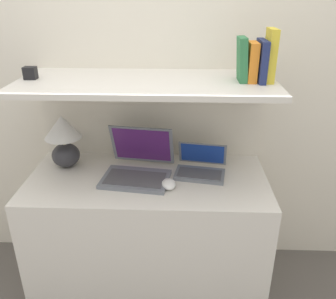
% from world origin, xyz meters
% --- Properties ---
extents(wall_back, '(6.00, 0.05, 2.40)m').
position_xyz_m(wall_back, '(0.00, 0.67, 1.20)').
color(wall_back, silver).
rests_on(wall_back, ground_plane).
extents(desk, '(1.29, 0.61, 0.75)m').
position_xyz_m(desk, '(0.00, 0.30, 0.38)').
color(desk, silver).
rests_on(desk, ground_plane).
extents(back_riser, '(1.29, 0.04, 1.24)m').
position_xyz_m(back_riser, '(0.00, 0.63, 0.62)').
color(back_riser, silver).
rests_on(back_riser, ground_plane).
extents(shelf, '(1.29, 0.55, 0.03)m').
position_xyz_m(shelf, '(0.00, 0.37, 1.26)').
color(shelf, silver).
rests_on(shelf, back_riser).
extents(table_lamp, '(0.21, 0.21, 0.30)m').
position_xyz_m(table_lamp, '(-0.48, 0.43, 0.93)').
color(table_lamp, '#2D2D33').
rests_on(table_lamp, desk).
extents(laptop_large, '(0.39, 0.37, 0.26)m').
position_xyz_m(laptop_large, '(-0.05, 0.33, 0.81)').
color(laptop_large, slate).
rests_on(laptop_large, desk).
extents(laptop_small, '(0.30, 0.25, 0.16)m').
position_xyz_m(laptop_small, '(0.29, 0.37, 0.79)').
color(laptop_small, slate).
rests_on(laptop_small, desk).
extents(computer_mouse, '(0.08, 0.11, 0.04)m').
position_xyz_m(computer_mouse, '(0.12, 0.20, 0.78)').
color(computer_mouse, white).
rests_on(computer_mouse, desk).
extents(router_box, '(0.13, 0.07, 0.14)m').
position_xyz_m(router_box, '(0.06, 0.53, 0.83)').
color(router_box, gray).
rests_on(router_box, desk).
extents(book_yellow, '(0.04, 0.13, 0.25)m').
position_xyz_m(book_yellow, '(0.60, 0.37, 1.40)').
color(book_yellow, gold).
rests_on(book_yellow, shelf).
extents(book_navy, '(0.03, 0.17, 0.20)m').
position_xyz_m(book_navy, '(0.56, 0.37, 1.37)').
color(book_navy, navy).
rests_on(book_navy, shelf).
extents(book_orange, '(0.04, 0.12, 0.19)m').
position_xyz_m(book_orange, '(0.51, 0.37, 1.36)').
color(book_orange, orange).
rests_on(book_orange, shelf).
extents(book_green, '(0.05, 0.12, 0.21)m').
position_xyz_m(book_green, '(0.47, 0.37, 1.38)').
color(book_green, '#2D7042').
rests_on(book_green, shelf).
extents(shelf_gadget, '(0.06, 0.05, 0.06)m').
position_xyz_m(shelf_gadget, '(-0.58, 0.37, 1.30)').
color(shelf_gadget, black).
rests_on(shelf_gadget, shelf).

